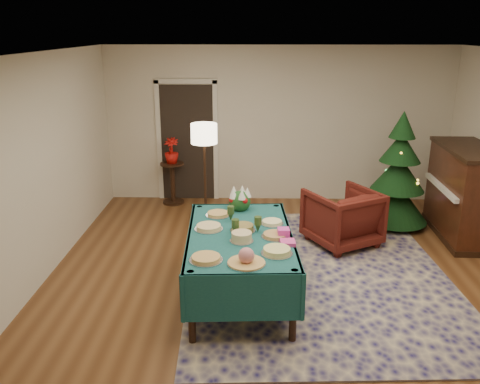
{
  "coord_description": "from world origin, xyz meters",
  "views": [
    {
      "loc": [
        -0.47,
        -5.29,
        2.96
      ],
      "look_at": [
        -0.61,
        0.79,
        1.0
      ],
      "focal_mm": 38.0,
      "sensor_mm": 36.0,
      "label": 1
    }
  ],
  "objects_px": {
    "potted_plant": "(172,156)",
    "piano": "(465,194)",
    "side_table": "(173,184)",
    "floor_lamp": "(204,140)",
    "armchair": "(342,215)",
    "christmas_tree": "(398,176)",
    "gift_box": "(283,233)",
    "buffet_table": "(240,246)"
  },
  "relations": [
    {
      "from": "potted_plant",
      "to": "christmas_tree",
      "type": "bearing_deg",
      "value": -15.14
    },
    {
      "from": "gift_box",
      "to": "christmas_tree",
      "type": "xyz_separation_m",
      "value": [
        1.89,
        2.39,
        -0.03
      ]
    },
    {
      "from": "gift_box",
      "to": "potted_plant",
      "type": "relative_size",
      "value": 0.29
    },
    {
      "from": "potted_plant",
      "to": "christmas_tree",
      "type": "xyz_separation_m",
      "value": [
        3.63,
        -0.98,
        -0.04
      ]
    },
    {
      "from": "potted_plant",
      "to": "piano",
      "type": "bearing_deg",
      "value": -17.33
    },
    {
      "from": "potted_plant",
      "to": "gift_box",
      "type": "bearing_deg",
      "value": -62.76
    },
    {
      "from": "piano",
      "to": "christmas_tree",
      "type": "bearing_deg",
      "value": 154.14
    },
    {
      "from": "christmas_tree",
      "to": "piano",
      "type": "bearing_deg",
      "value": -25.86
    },
    {
      "from": "christmas_tree",
      "to": "armchair",
      "type": "bearing_deg",
      "value": -141.6
    },
    {
      "from": "buffet_table",
      "to": "floor_lamp",
      "type": "xyz_separation_m",
      "value": [
        -0.58,
        2.17,
        0.75
      ]
    },
    {
      "from": "buffet_table",
      "to": "christmas_tree",
      "type": "distance_m",
      "value": 3.3
    },
    {
      "from": "piano",
      "to": "floor_lamp",
      "type": "bearing_deg",
      "value": 175.34
    },
    {
      "from": "side_table",
      "to": "piano",
      "type": "distance_m",
      "value": 4.72
    },
    {
      "from": "armchair",
      "to": "potted_plant",
      "type": "relative_size",
      "value": 2.04
    },
    {
      "from": "armchair",
      "to": "christmas_tree",
      "type": "distance_m",
      "value": 1.27
    },
    {
      "from": "buffet_table",
      "to": "floor_lamp",
      "type": "distance_m",
      "value": 2.37
    },
    {
      "from": "piano",
      "to": "gift_box",
      "type": "bearing_deg",
      "value": -144.56
    },
    {
      "from": "buffet_table",
      "to": "side_table",
      "type": "height_order",
      "value": "buffet_table"
    },
    {
      "from": "side_table",
      "to": "armchair",
      "type": "bearing_deg",
      "value": -33.06
    },
    {
      "from": "floor_lamp",
      "to": "potted_plant",
      "type": "height_order",
      "value": "floor_lamp"
    },
    {
      "from": "gift_box",
      "to": "potted_plant",
      "type": "height_order",
      "value": "potted_plant"
    },
    {
      "from": "gift_box",
      "to": "side_table",
      "type": "relative_size",
      "value": 0.17
    },
    {
      "from": "side_table",
      "to": "floor_lamp",
      "type": "bearing_deg",
      "value": -58.28
    },
    {
      "from": "side_table",
      "to": "christmas_tree",
      "type": "bearing_deg",
      "value": -15.14
    },
    {
      "from": "side_table",
      "to": "potted_plant",
      "type": "relative_size",
      "value": 1.67
    },
    {
      "from": "buffet_table",
      "to": "side_table",
      "type": "distance_m",
      "value": 3.51
    },
    {
      "from": "gift_box",
      "to": "armchair",
      "type": "distance_m",
      "value": 1.92
    },
    {
      "from": "buffet_table",
      "to": "gift_box",
      "type": "xyz_separation_m",
      "value": [
        0.48,
        -0.1,
        0.21
      ]
    },
    {
      "from": "side_table",
      "to": "potted_plant",
      "type": "height_order",
      "value": "potted_plant"
    },
    {
      "from": "armchair",
      "to": "floor_lamp",
      "type": "height_order",
      "value": "floor_lamp"
    },
    {
      "from": "gift_box",
      "to": "armchair",
      "type": "height_order",
      "value": "armchair"
    },
    {
      "from": "floor_lamp",
      "to": "christmas_tree",
      "type": "relative_size",
      "value": 0.9
    },
    {
      "from": "buffet_table",
      "to": "armchair",
      "type": "relative_size",
      "value": 2.32
    },
    {
      "from": "buffet_table",
      "to": "christmas_tree",
      "type": "bearing_deg",
      "value": 43.92
    },
    {
      "from": "buffet_table",
      "to": "floor_lamp",
      "type": "height_order",
      "value": "floor_lamp"
    },
    {
      "from": "buffet_table",
      "to": "potted_plant",
      "type": "relative_size",
      "value": 4.72
    },
    {
      "from": "armchair",
      "to": "piano",
      "type": "xyz_separation_m",
      "value": [
        1.82,
        0.34,
        0.21
      ]
    },
    {
      "from": "armchair",
      "to": "piano",
      "type": "height_order",
      "value": "piano"
    },
    {
      "from": "christmas_tree",
      "to": "gift_box",
      "type": "bearing_deg",
      "value": -128.42
    },
    {
      "from": "armchair",
      "to": "floor_lamp",
      "type": "bearing_deg",
      "value": -46.83
    },
    {
      "from": "gift_box",
      "to": "side_table",
      "type": "height_order",
      "value": "gift_box"
    },
    {
      "from": "armchair",
      "to": "floor_lamp",
      "type": "distance_m",
      "value": 2.29
    }
  ]
}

